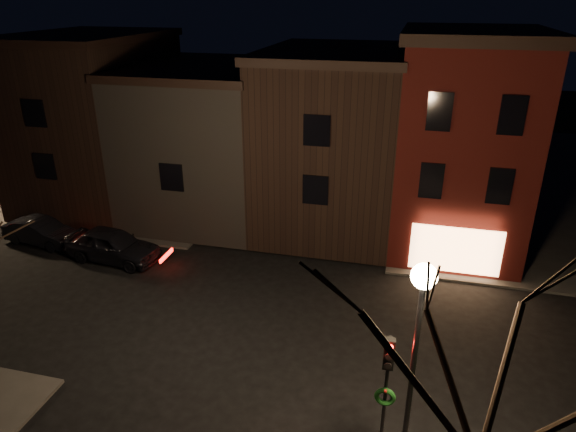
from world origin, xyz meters
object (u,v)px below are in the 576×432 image
at_px(bare_tree_right, 498,363).
at_px(parked_car_a, 113,245).
at_px(traffic_signal, 387,380).
at_px(street_lamp_near, 419,318).
at_px(parked_car_b, 41,232).

relative_size(bare_tree_right, parked_car_a, 1.79).
bearing_deg(traffic_signal, parked_car_a, 147.57).
xyz_separation_m(traffic_signal, bare_tree_right, (1.90, -2.99, 3.34)).
relative_size(street_lamp_near, bare_tree_right, 0.76).
bearing_deg(parked_car_a, street_lamp_near, -116.88).
distance_m(parked_car_a, parked_car_b, 4.64).
height_order(street_lamp_near, parked_car_b, street_lamp_near).
relative_size(traffic_signal, bare_tree_right, 0.48).
xyz_separation_m(street_lamp_near, traffic_signal, (-0.60, 0.49, -2.37)).
bearing_deg(parked_car_b, street_lamp_near, -110.27).
xyz_separation_m(street_lamp_near, parked_car_b, (-18.85, 9.85, -4.50)).
height_order(bare_tree_right, parked_car_a, bare_tree_right).
xyz_separation_m(street_lamp_near, bare_tree_right, (1.30, -2.50, 0.97)).
height_order(traffic_signal, parked_car_a, traffic_signal).
bearing_deg(bare_tree_right, parked_car_a, 143.13).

